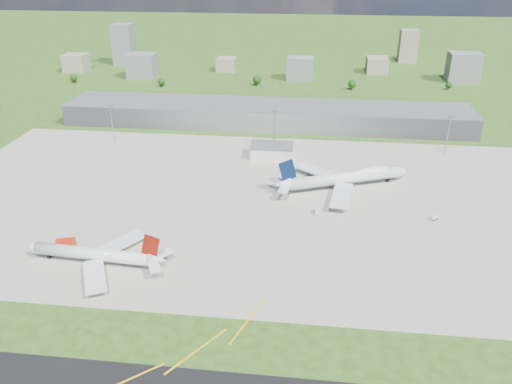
# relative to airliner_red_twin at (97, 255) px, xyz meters

# --- Properties ---
(ground) EXTENTS (1400.00, 1400.00, 0.00)m
(ground) POSITION_rel_airliner_red_twin_xyz_m (52.76, 177.21, -4.59)
(ground) COLOR #2A4A17
(ground) RESTS_ON ground
(apron) EXTENTS (360.00, 190.00, 0.08)m
(apron) POSITION_rel_airliner_red_twin_xyz_m (62.76, 67.21, -4.55)
(apron) COLOR gray
(apron) RESTS_ON ground
(terminal) EXTENTS (300.00, 42.00, 15.00)m
(terminal) POSITION_rel_airliner_red_twin_xyz_m (52.76, 192.21, 2.91)
(terminal) COLOR slate
(terminal) RESTS_ON ground
(ops_building) EXTENTS (26.00, 16.00, 8.00)m
(ops_building) POSITION_rel_airliner_red_twin_xyz_m (62.76, 127.21, -0.59)
(ops_building) COLOR silver
(ops_building) RESTS_ON ground
(mast_west) EXTENTS (3.50, 2.00, 25.90)m
(mast_west) POSITION_rel_airliner_red_twin_xyz_m (-47.24, 142.21, 13.12)
(mast_west) COLOR gray
(mast_west) RESTS_ON ground
(mast_center) EXTENTS (3.50, 2.00, 25.90)m
(mast_center) POSITION_rel_airliner_red_twin_xyz_m (62.76, 142.21, 13.12)
(mast_center) COLOR gray
(mast_center) RESTS_ON ground
(mast_east) EXTENTS (3.50, 2.00, 25.90)m
(mast_east) POSITION_rel_airliner_red_twin_xyz_m (172.76, 142.21, 13.12)
(mast_east) COLOR gray
(mast_east) RESTS_ON ground
(airliner_red_twin) EXTENTS (62.77, 48.80, 17.22)m
(airliner_red_twin) POSITION_rel_airliner_red_twin_xyz_m (0.00, 0.00, 0.00)
(airliner_red_twin) COLOR white
(airliner_red_twin) RESTS_ON ground
(airliner_blue_quad) EXTENTS (75.70, 57.65, 20.69)m
(airliner_blue_quad) POSITION_rel_airliner_red_twin_xyz_m (107.24, 87.83, 1.16)
(airliner_blue_quad) COLOR white
(airliner_blue_quad) RESTS_ON ground
(fire_truck) EXTENTS (8.65, 5.16, 3.60)m
(fire_truck) POSITION_rel_airliner_red_twin_xyz_m (-19.65, 11.48, -2.79)
(fire_truck) COLOR red
(fire_truck) RESTS_ON ground
(tug_yellow) EXTENTS (4.16, 3.76, 1.80)m
(tug_yellow) POSITION_rel_airliner_red_twin_xyz_m (24.89, 5.21, -3.65)
(tug_yellow) COLOR gold
(tug_yellow) RESTS_ON ground
(van_white_near) EXTENTS (2.50, 4.93, 2.46)m
(van_white_near) POSITION_rel_airliner_red_twin_xyz_m (91.70, 55.40, -3.34)
(van_white_near) COLOR silver
(van_white_near) RESTS_ON ground
(van_white_far) EXTENTS (4.62, 4.20, 2.26)m
(van_white_far) POSITION_rel_airliner_red_twin_xyz_m (149.18, 55.58, -3.44)
(van_white_far) COLOR silver
(van_white_far) RESTS_ON ground
(bldg_far_w) EXTENTS (24.00, 20.00, 18.00)m
(bldg_far_w) POSITION_rel_airliner_red_twin_xyz_m (-167.24, 347.21, 4.41)
(bldg_far_w) COLOR gray
(bldg_far_w) RESTS_ON ground
(bldg_w) EXTENTS (28.00, 22.00, 24.00)m
(bldg_w) POSITION_rel_airliner_red_twin_xyz_m (-87.24, 327.21, 7.41)
(bldg_w) COLOR slate
(bldg_w) RESTS_ON ground
(bldg_cw) EXTENTS (20.00, 18.00, 14.00)m
(bldg_cw) POSITION_rel_airliner_red_twin_xyz_m (-7.24, 367.21, 2.41)
(bldg_cw) COLOR gray
(bldg_cw) RESTS_ON ground
(bldg_c) EXTENTS (26.00, 20.00, 22.00)m
(bldg_c) POSITION_rel_airliner_red_twin_xyz_m (72.76, 337.21, 6.41)
(bldg_c) COLOR slate
(bldg_c) RESTS_ON ground
(bldg_ce) EXTENTS (22.00, 24.00, 16.00)m
(bldg_ce) POSITION_rel_airliner_red_twin_xyz_m (152.76, 377.21, 3.41)
(bldg_ce) COLOR gray
(bldg_ce) RESTS_ON ground
(bldg_e) EXTENTS (30.00, 22.00, 28.00)m
(bldg_e) POSITION_rel_airliner_red_twin_xyz_m (232.76, 347.21, 9.41)
(bldg_e) COLOR slate
(bldg_e) RESTS_ON ground
(bldg_tall_w) EXTENTS (22.00, 20.00, 44.00)m
(bldg_tall_w) POSITION_rel_airliner_red_twin_xyz_m (-127.24, 387.21, 17.41)
(bldg_tall_w) COLOR slate
(bldg_tall_w) RESTS_ON ground
(bldg_tall_e) EXTENTS (20.00, 18.00, 36.00)m
(bldg_tall_e) POSITION_rel_airliner_red_twin_xyz_m (192.76, 437.21, 13.41)
(bldg_tall_e) COLOR gray
(bldg_tall_e) RESTS_ON ground
(tree_far_w) EXTENTS (7.20, 7.20, 8.80)m
(tree_far_w) POSITION_rel_airliner_red_twin_xyz_m (-147.24, 297.21, 0.60)
(tree_far_w) COLOR #382314
(tree_far_w) RESTS_ON ground
(tree_w) EXTENTS (6.75, 6.75, 8.25)m
(tree_w) POSITION_rel_airliner_red_twin_xyz_m (-57.24, 292.21, 0.27)
(tree_w) COLOR #382314
(tree_w) RESTS_ON ground
(tree_c) EXTENTS (8.10, 8.10, 9.90)m
(tree_c) POSITION_rel_airliner_red_twin_xyz_m (32.76, 307.21, 1.25)
(tree_c) COLOR #382314
(tree_c) RESTS_ON ground
(tree_e) EXTENTS (7.65, 7.65, 9.35)m
(tree_e) POSITION_rel_airliner_red_twin_xyz_m (122.76, 302.21, 0.93)
(tree_e) COLOR #382314
(tree_e) RESTS_ON ground
(tree_far_e) EXTENTS (6.30, 6.30, 7.70)m
(tree_far_e) POSITION_rel_airliner_red_twin_xyz_m (212.76, 312.21, -0.05)
(tree_far_e) COLOR #382314
(tree_far_e) RESTS_ON ground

